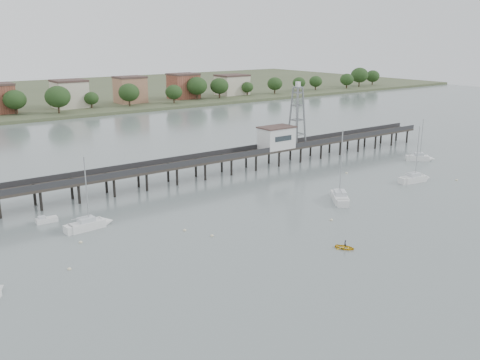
# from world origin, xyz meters

# --- Properties ---
(ground_plane) EXTENTS (500.00, 500.00, 0.00)m
(ground_plane) POSITION_xyz_m (0.00, 0.00, 0.00)
(ground_plane) COLOR slate
(ground_plane) RESTS_ON ground
(pier) EXTENTS (150.00, 5.00, 5.50)m
(pier) POSITION_xyz_m (0.00, 60.00, 3.79)
(pier) COLOR #2D2823
(pier) RESTS_ON ground
(pier_building) EXTENTS (8.40, 5.40, 5.30)m
(pier_building) POSITION_xyz_m (25.00, 60.00, 6.67)
(pier_building) COLOR silver
(pier_building) RESTS_ON ground
(lattice_tower) EXTENTS (3.20, 3.20, 15.50)m
(lattice_tower) POSITION_xyz_m (31.50, 60.00, 11.10)
(lattice_tower) COLOR slate
(lattice_tower) RESTS_ON ground
(sailboat_b) EXTENTS (7.77, 2.89, 12.62)m
(sailboat_b) POSITION_xyz_m (-27.12, 44.25, 0.65)
(sailboat_b) COLOR white
(sailboat_b) RESTS_ON ground
(sailboat_d) EXTENTS (7.84, 3.35, 12.60)m
(sailboat_d) POSITION_xyz_m (39.58, 30.28, 0.65)
(sailboat_d) COLOR white
(sailboat_d) RESTS_ON ground
(sailboat_c) EXTENTS (7.33, 8.53, 14.42)m
(sailboat_c) POSITION_xyz_m (16.67, 31.56, 0.64)
(sailboat_c) COLOR white
(sailboat_c) RESTS_ON ground
(sailboat_e) EXTENTS (6.22, 5.56, 10.89)m
(sailboat_e) POSITION_xyz_m (57.00, 41.52, 0.66)
(sailboat_e) COLOR white
(sailboat_e) RESTS_ON ground
(white_tender) EXTENTS (3.50, 1.61, 1.33)m
(white_tender) POSITION_xyz_m (-32.57, 51.35, 0.41)
(white_tender) COLOR white
(white_tender) RESTS_ON ground
(yellow_dinghy) EXTENTS (2.13, 1.48, 2.92)m
(yellow_dinghy) POSITION_xyz_m (-0.69, 13.78, 0.00)
(yellow_dinghy) COLOR yellow
(yellow_dinghy) RESTS_ON ground
(dinghy_occupant) EXTENTS (0.68, 1.15, 0.26)m
(dinghy_occupant) POSITION_xyz_m (-0.69, 13.78, 0.00)
(dinghy_occupant) COLOR black
(dinghy_occupant) RESTS_ON ground
(mooring_buoys) EXTENTS (83.45, 20.95, 0.39)m
(mooring_buoys) POSITION_xyz_m (-1.49, 32.44, 0.08)
(mooring_buoys) COLOR beige
(mooring_buoys) RESTS_ON ground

